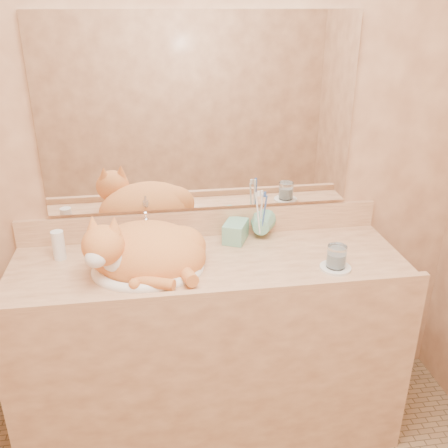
{
  "coord_description": "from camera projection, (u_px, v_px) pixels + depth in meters",
  "views": [
    {
      "loc": [
        -0.21,
        -1.04,
        1.81
      ],
      "look_at": [
        0.06,
        0.7,
        1.03
      ],
      "focal_mm": 40.0,
      "sensor_mm": 36.0,
      "label": 1
    }
  ],
  "objects": [
    {
      "name": "water_glass",
      "position": [
        337.0,
        257.0,
        1.95
      ],
      "size": [
        0.08,
        0.08,
        0.09
      ],
      "primitive_type": "cylinder",
      "color": "silver",
      "rests_on": "saucer"
    },
    {
      "name": "lotion_bottle",
      "position": [
        59.0,
        245.0,
        2.02
      ],
      "size": [
        0.05,
        0.05,
        0.12
      ],
      "primitive_type": "cylinder",
      "color": "white",
      "rests_on": "vanity_counter"
    },
    {
      "name": "sink_basin",
      "position": [
        147.0,
        254.0,
        1.94
      ],
      "size": [
        0.49,
        0.44,
        0.14
      ],
      "primitive_type": null,
      "rotation": [
        0.0,
        0.0,
        -0.19
      ],
      "color": "white",
      "rests_on": "vanity_counter"
    },
    {
      "name": "mirror",
      "position": [
        200.0,
        116.0,
        2.03
      ],
      "size": [
        1.3,
        0.02,
        0.8
      ],
      "primitive_type": "cube",
      "color": "white",
      "rests_on": "wall_back"
    },
    {
      "name": "faucet",
      "position": [
        147.0,
        233.0,
        2.08
      ],
      "size": [
        0.06,
        0.12,
        0.16
      ],
      "primitive_type": null,
      "rotation": [
        0.0,
        0.0,
        -0.15
      ],
      "color": "white",
      "rests_on": "vanity_counter"
    },
    {
      "name": "toothbrushes",
      "position": [
        261.0,
        212.0,
        2.14
      ],
      "size": [
        0.04,
        0.04,
        0.24
      ],
      "primitive_type": null,
      "color": "white",
      "rests_on": "toothbrush_cup"
    },
    {
      "name": "soap_dispenser",
      "position": [
        232.0,
        226.0,
        2.11
      ],
      "size": [
        0.12,
        0.12,
        0.2
      ],
      "primitive_type": "imported",
      "rotation": [
        0.0,
        0.0,
        -0.43
      ],
      "color": "#72B699",
      "rests_on": "vanity_counter"
    },
    {
      "name": "toothbrush_cup",
      "position": [
        261.0,
        229.0,
        2.18
      ],
      "size": [
        0.15,
        0.15,
        0.11
      ],
      "primitive_type": "imported",
      "rotation": [
        0.0,
        0.0,
        -0.32
      ],
      "color": "#72B699",
      "rests_on": "vanity_counter"
    },
    {
      "name": "wall_back",
      "position": [
        200.0,
        148.0,
        2.1
      ],
      "size": [
        2.4,
        0.02,
        2.5
      ],
      "primitive_type": "cube",
      "color": "#9C6646",
      "rests_on": "ground"
    },
    {
      "name": "saucer",
      "position": [
        335.0,
        268.0,
        1.97
      ],
      "size": [
        0.12,
        0.12,
        0.01
      ],
      "primitive_type": "cylinder",
      "color": "white",
      "rests_on": "vanity_counter"
    },
    {
      "name": "vanity_counter",
      "position": [
        210.0,
        348.0,
        2.19
      ],
      "size": [
        1.6,
        0.55,
        0.85
      ],
      "primitive_type": null,
      "color": "#9D6946",
      "rests_on": "floor"
    },
    {
      "name": "cat",
      "position": [
        142.0,
        250.0,
        1.94
      ],
      "size": [
        0.54,
        0.48,
        0.25
      ],
      "primitive_type": null,
      "rotation": [
        0.0,
        0.0,
        -0.25
      ],
      "color": "#CE6C2F",
      "rests_on": "sink_basin"
    }
  ]
}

